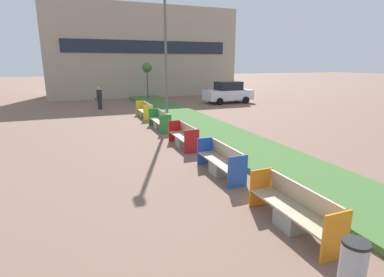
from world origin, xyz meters
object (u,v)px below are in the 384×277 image
at_px(bench_orange_frame, 293,212).
at_px(parked_car_distant, 228,93).
at_px(bench_red_frame, 184,138).
at_px(bench_yellow_frame, 145,112).
at_px(bench_green_frame, 160,122).
at_px(street_lamp_post, 166,41).
at_px(sapling_tree_far, 147,68).
at_px(pedestrian_walking, 99,98).
at_px(bench_blue_frame, 221,163).
at_px(litter_bin, 352,269).

xyz_separation_m(bench_orange_frame, parked_car_distant, (8.38, 18.76, 0.54)).
relative_size(bench_red_frame, bench_yellow_frame, 0.91).
xyz_separation_m(bench_green_frame, street_lamp_post, (0.61, 0.75, 4.20)).
bearing_deg(sapling_tree_far, pedestrian_walking, -139.40).
bearing_deg(street_lamp_post, bench_blue_frame, -94.37).
height_order(bench_red_frame, street_lamp_post, street_lamp_post).
distance_m(bench_yellow_frame, sapling_tree_far, 9.30).
distance_m(bench_orange_frame, litter_bin, 1.96).
height_order(bench_green_frame, sapling_tree_far, sapling_tree_far).
relative_size(bench_yellow_frame, street_lamp_post, 0.28).
bearing_deg(litter_bin, parked_car_distant, 66.78).
distance_m(bench_yellow_frame, parked_car_distant, 9.47).
bearing_deg(pedestrian_walking, litter_bin, -84.70).
relative_size(bench_orange_frame, street_lamp_post, 0.28).
xyz_separation_m(bench_orange_frame, sapling_tree_far, (2.21, 23.03, 2.58)).
bearing_deg(parked_car_distant, bench_red_frame, -126.40).
distance_m(bench_red_frame, street_lamp_post, 6.18).
bearing_deg(bench_yellow_frame, bench_orange_frame, -90.00).
xyz_separation_m(bench_green_frame, litter_bin, (-0.49, -12.55, 0.09)).
bearing_deg(bench_yellow_frame, sapling_tree_far, 75.66).
relative_size(bench_orange_frame, parked_car_distant, 0.56).
distance_m(sapling_tree_far, parked_car_distant, 7.77).
relative_size(pedestrian_walking, parked_car_distant, 0.40).
bearing_deg(bench_orange_frame, litter_bin, -104.49).
distance_m(litter_bin, street_lamp_post, 13.96).
height_order(bench_blue_frame, bench_yellow_frame, same).
height_order(street_lamp_post, sapling_tree_far, street_lamp_post).
bearing_deg(litter_bin, bench_red_frame, 86.83).
bearing_deg(parked_car_distant, litter_bin, -114.36).
relative_size(bench_orange_frame, bench_yellow_frame, 1.02).
height_order(bench_red_frame, parked_car_distant, parked_car_distant).
relative_size(bench_yellow_frame, pedestrian_walking, 1.38).
bearing_deg(bench_orange_frame, parked_car_distant, 65.95).
bearing_deg(parked_car_distant, bench_yellow_frame, -153.48).
distance_m(bench_red_frame, pedestrian_walking, 12.38).
relative_size(bench_blue_frame, bench_red_frame, 1.07).
bearing_deg(street_lamp_post, pedestrian_walking, 111.70).
relative_size(bench_blue_frame, pedestrian_walking, 1.35).
xyz_separation_m(bench_yellow_frame, parked_car_distant, (8.38, 4.39, 0.54)).
bearing_deg(litter_bin, street_lamp_post, 85.27).
height_order(bench_yellow_frame, pedestrian_walking, pedestrian_walking).
relative_size(bench_orange_frame, bench_red_frame, 1.12).
bearing_deg(bench_red_frame, street_lamp_post, 82.23).
relative_size(bench_blue_frame, litter_bin, 2.43).
bearing_deg(bench_yellow_frame, bench_red_frame, -90.02).
distance_m(bench_blue_frame, bench_yellow_frame, 10.95).
bearing_deg(litter_bin, bench_yellow_frame, 88.28).
bearing_deg(bench_red_frame, parked_car_distant, 54.74).
height_order(bench_orange_frame, bench_blue_frame, same).
relative_size(bench_yellow_frame, litter_bin, 2.48).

